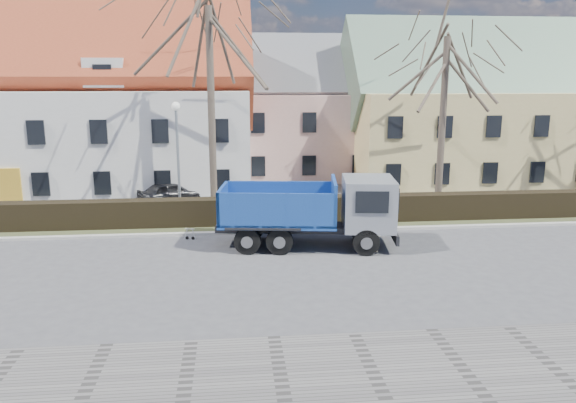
{
  "coord_description": "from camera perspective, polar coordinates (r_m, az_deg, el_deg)",
  "views": [
    {
      "loc": [
        -1.04,
        -20.11,
        7.02
      ],
      "look_at": [
        1.4,
        3.98,
        1.6
      ],
      "focal_mm": 35.0,
      "sensor_mm": 36.0,
      "label": 1
    }
  ],
  "objects": [
    {
      "name": "sidewalk_near",
      "position": [
        13.59,
        -0.6,
        -18.29
      ],
      "size": [
        80.0,
        5.0,
        0.08
      ],
      "primitive_type": "cube",
      "color": "slate",
      "rests_on": "ground"
    },
    {
      "name": "curb_far",
      "position": [
        25.7,
        -3.25,
        -3.12
      ],
      "size": [
        80.0,
        0.3,
        0.12
      ],
      "primitive_type": "cube",
      "color": "#AEAAA2",
      "rests_on": "ground"
    },
    {
      "name": "building_white",
      "position": [
        38.11,
        -24.31,
        8.1
      ],
      "size": [
        26.8,
        10.8,
        9.5
      ],
      "primitive_type": null,
      "color": "silver",
      "rests_on": "ground"
    },
    {
      "name": "hedge",
      "position": [
        26.9,
        -3.4,
        -1.1
      ],
      "size": [
        60.0,
        0.9,
        1.3
      ],
      "primitive_type": "cube",
      "color": "black",
      "rests_on": "ground"
    },
    {
      "name": "grass_strip",
      "position": [
        27.24,
        -3.4,
        -2.23
      ],
      "size": [
        80.0,
        3.0,
        0.1
      ],
      "primitive_type": "cube",
      "color": "#3C4325",
      "rests_on": "ground"
    },
    {
      "name": "parked_car_a",
      "position": [
        32.04,
        -11.73,
        0.87
      ],
      "size": [
        4.07,
        2.92,
        1.29
      ],
      "primitive_type": "imported",
      "rotation": [
        0.0,
        0.0,
        1.99
      ],
      "color": "black",
      "rests_on": "ground"
    },
    {
      "name": "building_yellow",
      "position": [
        40.93,
        19.03,
        8.06
      ],
      "size": [
        18.8,
        10.8,
        8.5
      ],
      "primitive_type": null,
      "color": "#D6BF75",
      "rests_on": "ground"
    },
    {
      "name": "building_pink",
      "position": [
        40.54,
        1.39,
        8.34
      ],
      "size": [
        10.8,
        8.8,
        8.0
      ],
      "primitive_type": null,
      "color": "#D8A499",
      "rests_on": "ground"
    },
    {
      "name": "tree_1",
      "position": [
        28.64,
        -7.85,
        11.11
      ],
      "size": [
        9.2,
        9.2,
        12.65
      ],
      "primitive_type": null,
      "color": "brown",
      "rests_on": "ground"
    },
    {
      "name": "dump_truck",
      "position": [
        23.39,
        1.38,
        -1.0
      ],
      "size": [
        7.89,
        3.8,
        3.03
      ],
      "primitive_type": null,
      "rotation": [
        0.0,
        0.0,
        -0.13
      ],
      "color": "navy",
      "rests_on": "ground"
    },
    {
      "name": "cart_frame",
      "position": [
        25.07,
        -10.32,
        -3.19
      ],
      "size": [
        0.68,
        0.48,
        0.57
      ],
      "primitive_type": null,
      "rotation": [
        0.0,
        0.0,
        -0.23
      ],
      "color": "silver",
      "rests_on": "ground"
    },
    {
      "name": "streetlight",
      "position": [
        27.54,
        -11.09,
        3.89
      ],
      "size": [
        0.46,
        0.46,
        5.91
      ],
      "primitive_type": null,
      "color": "gray",
      "rests_on": "ground"
    },
    {
      "name": "ground",
      "position": [
        21.33,
        -2.68,
        -6.61
      ],
      "size": [
        120.0,
        120.0,
        0.0
      ],
      "primitive_type": "plane",
      "color": "#48484B"
    },
    {
      "name": "tree_2",
      "position": [
        30.71,
        15.51,
        9.33
      ],
      "size": [
        8.0,
        8.0,
        11.0
      ],
      "primitive_type": null,
      "color": "brown",
      "rests_on": "ground"
    }
  ]
}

